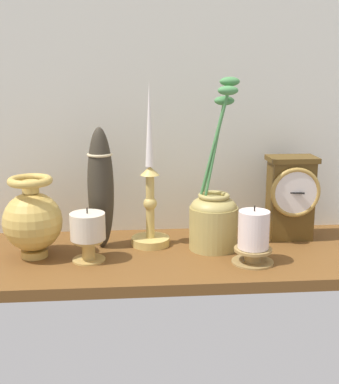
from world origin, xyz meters
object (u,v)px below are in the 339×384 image
(pillar_candle_near_clock, at_px, (88,232))
(brass_vase_bulbous, at_px, (33,219))
(candlestick_tall_left, at_px, (150,200))
(pillar_candle_front, at_px, (253,237))
(mantel_clock, at_px, (291,197))
(brass_vase_jar, at_px, (214,215))
(tall_ceramic_vase, at_px, (101,188))

(pillar_candle_near_clock, bearing_deg, brass_vase_bulbous, 162.74)
(candlestick_tall_left, distance_m, brass_vase_bulbous, 0.26)
(pillar_candle_near_clock, bearing_deg, pillar_candle_front, -6.98)
(mantel_clock, height_order, brass_vase_jar, brass_vase_jar)
(pillar_candle_near_clock, distance_m, tall_ceramic_vase, 0.12)
(candlestick_tall_left, xyz_separation_m, brass_vase_jar, (0.14, -0.04, -0.03))
(candlestick_tall_left, distance_m, tall_ceramic_vase, 0.12)
(brass_vase_bulbous, distance_m, tall_ceramic_vase, 0.16)
(brass_vase_jar, bearing_deg, tall_ceramic_vase, 173.05)
(brass_vase_bulbous, xyz_separation_m, tall_ceramic_vase, (0.15, 0.05, 0.05))
(brass_vase_jar, xyz_separation_m, tall_ceramic_vase, (-0.25, 0.03, 0.06))
(pillar_candle_near_clock, bearing_deg, tall_ceramic_vase, 73.41)
(candlestick_tall_left, bearing_deg, mantel_clock, 3.41)
(candlestick_tall_left, distance_m, pillar_candle_front, 0.26)
(pillar_candle_near_clock, bearing_deg, brass_vase_jar, 11.12)
(pillar_candle_near_clock, xyz_separation_m, tall_ceramic_vase, (0.03, 0.09, 0.08))
(brass_vase_bulbous, bearing_deg, pillar_candle_near_clock, -17.26)
(mantel_clock, relative_size, candlestick_tall_left, 0.53)
(mantel_clock, xyz_separation_m, brass_vase_bulbous, (-0.60, -0.07, -0.02))
(brass_vase_bulbous, bearing_deg, mantel_clock, 7.08)
(brass_vase_jar, height_order, tall_ceramic_vase, brass_vase_jar)
(brass_vase_jar, bearing_deg, mantel_clock, 16.11)
(mantel_clock, distance_m, pillar_candle_near_clock, 0.49)
(brass_vase_bulbous, distance_m, pillar_candle_front, 0.48)
(tall_ceramic_vase, bearing_deg, mantel_clock, 3.22)
(pillar_candle_front, relative_size, pillar_candle_near_clock, 1.07)
(brass_vase_jar, distance_m, pillar_candle_near_clock, 0.29)
(mantel_clock, xyz_separation_m, pillar_candle_front, (-0.13, -0.15, -0.05))
(candlestick_tall_left, height_order, pillar_candle_near_clock, candlestick_tall_left)
(mantel_clock, xyz_separation_m, pillar_candle_near_clock, (-0.47, -0.11, -0.04))
(mantel_clock, xyz_separation_m, candlestick_tall_left, (-0.34, -0.02, 0.01))
(brass_vase_jar, height_order, pillar_candle_near_clock, brass_vase_jar)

